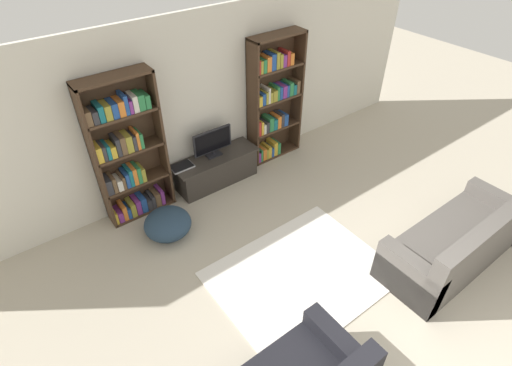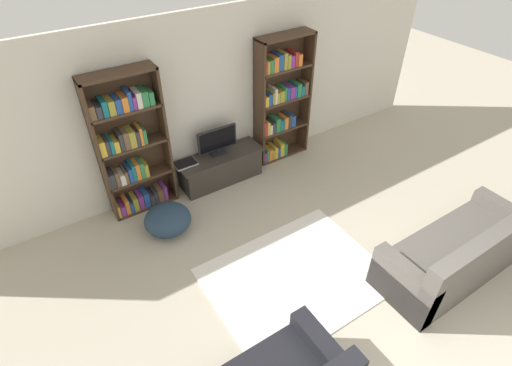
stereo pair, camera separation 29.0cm
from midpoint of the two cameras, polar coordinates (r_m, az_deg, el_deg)
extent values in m
cube|color=silver|center=(6.01, -9.87, 11.12)|extent=(8.80, 0.06, 2.60)
cube|color=#422D1E|center=(5.53, -23.41, 2.66)|extent=(0.04, 0.30, 2.10)
cube|color=#422D1E|center=(5.73, -14.91, 5.98)|extent=(0.04, 0.30, 2.10)
cube|color=#422D1E|center=(5.72, -19.58, 4.94)|extent=(0.95, 0.04, 2.10)
cube|color=#422D1E|center=(5.15, -21.50, 13.90)|extent=(0.95, 0.30, 0.04)
cube|color=#422D1E|center=(6.22, -17.17, -3.53)|extent=(0.91, 0.30, 0.04)
cube|color=gold|center=(6.07, -20.89, -4.35)|extent=(0.04, 0.24, 0.18)
cube|color=#7F338C|center=(6.08, -20.34, -4.20)|extent=(0.07, 0.24, 0.16)
cube|color=orange|center=(6.07, -19.82, -3.71)|extent=(0.06, 0.24, 0.23)
cube|color=#234C99|center=(6.10, -19.25, -3.73)|extent=(0.05, 0.24, 0.17)
cube|color=#9E9333|center=(6.09, -18.73, -3.32)|extent=(0.07, 0.24, 0.22)
cube|color=#7F338C|center=(6.10, -18.06, -2.98)|extent=(0.07, 0.24, 0.23)
cube|color=#234C99|center=(6.12, -17.36, -2.66)|extent=(0.08, 0.24, 0.24)
cube|color=#333338|center=(6.16, -16.61, -2.60)|extent=(0.07, 0.24, 0.17)
cube|color=#333338|center=(6.16, -16.09, -2.27)|extent=(0.05, 0.24, 0.20)
cube|color=brown|center=(6.17, -15.50, -1.95)|extent=(0.08, 0.24, 0.22)
cube|color=#7F338C|center=(6.18, -14.90, -1.60)|extent=(0.05, 0.24, 0.24)
cube|color=#422D1E|center=(5.89, -18.10, 0.29)|extent=(0.91, 0.30, 0.04)
cube|color=#333338|center=(5.74, -21.89, -0.24)|extent=(0.08, 0.24, 0.22)
cube|color=brown|center=(5.75, -21.22, 0.05)|extent=(0.05, 0.24, 0.23)
cube|color=silver|center=(5.78, -20.53, 0.04)|extent=(0.07, 0.24, 0.16)
cube|color=brown|center=(5.78, -20.05, 0.38)|extent=(0.04, 0.24, 0.19)
cube|color=#234C99|center=(5.78, -19.58, 0.68)|extent=(0.05, 0.24, 0.22)
cube|color=#196B75|center=(5.78, -19.13, 1.02)|extent=(0.05, 0.24, 0.25)
cube|color=orange|center=(5.79, -18.61, 1.22)|extent=(0.06, 0.24, 0.25)
cube|color=#2D7F47|center=(5.81, -18.07, 1.42)|extent=(0.05, 0.24, 0.25)
cube|color=#9E9333|center=(5.83, -17.52, 1.46)|extent=(0.06, 0.24, 0.21)
cube|color=#422D1E|center=(5.60, -19.14, 4.52)|extent=(0.91, 0.30, 0.04)
cube|color=gold|center=(5.45, -23.20, 4.02)|extent=(0.07, 0.24, 0.21)
cube|color=#333338|center=(5.47, -22.56, 4.23)|extent=(0.05, 0.24, 0.21)
cube|color=#196B75|center=(5.48, -22.04, 4.38)|extent=(0.05, 0.24, 0.19)
cube|color=gold|center=(5.50, -21.43, 4.48)|extent=(0.07, 0.24, 0.16)
cube|color=#333338|center=(5.49, -20.86, 5.09)|extent=(0.05, 0.24, 0.25)
cube|color=brown|center=(5.50, -20.23, 5.35)|extent=(0.07, 0.24, 0.25)
cube|color=#9E9333|center=(5.52, -19.45, 5.58)|extent=(0.08, 0.24, 0.24)
cube|color=#333338|center=(5.54, -18.76, 5.73)|extent=(0.05, 0.24, 0.21)
cube|color=orange|center=(5.54, -18.35, 6.08)|extent=(0.04, 0.24, 0.25)
cube|color=#2D7F47|center=(5.56, -17.89, 6.09)|extent=(0.04, 0.24, 0.22)
cube|color=#422D1E|center=(5.35, -20.29, 9.18)|extent=(0.91, 0.30, 0.04)
cube|color=brown|center=(5.21, -24.60, 8.64)|extent=(0.07, 0.24, 0.18)
cube|color=#333338|center=(5.23, -23.78, 8.82)|extent=(0.07, 0.24, 0.16)
cube|color=#196B75|center=(5.23, -23.08, 9.33)|extent=(0.07, 0.24, 0.21)
cube|color=#9E9333|center=(5.25, -22.23, 9.55)|extent=(0.08, 0.24, 0.19)
cube|color=#234C99|center=(5.27, -21.37, 9.88)|extent=(0.07, 0.24, 0.19)
cube|color=orange|center=(5.28, -20.56, 10.20)|extent=(0.08, 0.24, 0.20)
cube|color=#234C99|center=(5.29, -19.97, 10.70)|extent=(0.05, 0.24, 0.25)
cube|color=#7F338C|center=(5.32, -19.36, 10.48)|extent=(0.04, 0.24, 0.17)
cube|color=silver|center=(5.32, -18.79, 10.91)|extent=(0.07, 0.24, 0.21)
cube|color=#2D7F47|center=(5.34, -18.00, 11.16)|extent=(0.08, 0.24, 0.21)
cube|color=#2D7F47|center=(5.37, -17.17, 11.32)|extent=(0.06, 0.24, 0.18)
cube|color=#422D1E|center=(6.37, -1.78, 10.75)|extent=(0.04, 0.30, 2.10)
cube|color=#422D1E|center=(6.88, 4.59, 12.84)|extent=(0.04, 0.30, 2.10)
cube|color=#422D1E|center=(6.70, 0.80, 12.26)|extent=(0.95, 0.04, 2.10)
cube|color=#422D1E|center=(6.22, 1.68, 20.39)|extent=(0.95, 0.30, 0.04)
cube|color=#422D1E|center=(7.13, 1.38, 4.41)|extent=(0.91, 0.30, 0.04)
cube|color=#7F338C|center=(6.85, -1.25, 3.96)|extent=(0.05, 0.24, 0.18)
cube|color=#2D7F47|center=(6.87, -0.90, 4.24)|extent=(0.04, 0.24, 0.22)
cube|color=orange|center=(6.90, -0.49, 4.38)|extent=(0.07, 0.24, 0.21)
cube|color=#9E9333|center=(6.94, -0.08, 4.47)|extent=(0.04, 0.24, 0.19)
cube|color=gold|center=(6.96, 0.28, 4.71)|extent=(0.06, 0.24, 0.22)
cube|color=#234C99|center=(7.00, 0.68, 4.74)|extent=(0.05, 0.24, 0.18)
cube|color=gold|center=(7.01, 1.09, 5.18)|extent=(0.07, 0.24, 0.26)
cube|color=#2D7F47|center=(7.06, 1.58, 5.25)|extent=(0.06, 0.24, 0.22)
cube|color=#422D1E|center=(6.85, 1.44, 8.05)|extent=(0.91, 0.30, 0.04)
cube|color=#B72D28|center=(6.56, -1.32, 7.99)|extent=(0.05, 0.24, 0.25)
cube|color=gold|center=(6.59, -0.91, 8.08)|extent=(0.04, 0.24, 0.23)
cube|color=silver|center=(6.63, -0.53, 7.98)|extent=(0.05, 0.24, 0.17)
cube|color=#333338|center=(6.66, -0.13, 8.21)|extent=(0.06, 0.24, 0.19)
cube|color=#2D7F47|center=(6.69, 0.42, 8.59)|extent=(0.08, 0.24, 0.24)
cube|color=#196B75|center=(6.74, 1.01, 8.63)|extent=(0.07, 0.24, 0.19)
cube|color=orange|center=(6.78, 1.55, 8.92)|extent=(0.07, 0.24, 0.21)
cube|color=#333338|center=(6.82, 2.04, 9.16)|extent=(0.06, 0.24, 0.23)
cube|color=#234C99|center=(6.86, 2.53, 9.24)|extent=(0.08, 0.24, 0.20)
cube|color=#422D1E|center=(6.60, 1.52, 11.99)|extent=(0.91, 0.30, 0.04)
cube|color=gold|center=(6.33, -1.30, 11.78)|extent=(0.07, 0.24, 0.16)
cube|color=#234C99|center=(6.36, -0.76, 12.07)|extent=(0.06, 0.24, 0.19)
cube|color=#9E9333|center=(6.39, -0.33, 12.26)|extent=(0.04, 0.24, 0.20)
cube|color=silver|center=(6.40, -0.01, 12.59)|extent=(0.04, 0.24, 0.26)
cube|color=#9E9333|center=(6.45, 0.33, 12.37)|extent=(0.05, 0.24, 0.18)
cube|color=#9E9333|center=(6.48, 0.85, 12.57)|extent=(0.08, 0.24, 0.18)
cube|color=#2D7F47|center=(6.51, 1.33, 12.90)|extent=(0.04, 0.24, 0.23)
cube|color=#234C99|center=(6.55, 1.72, 12.94)|extent=(0.05, 0.24, 0.21)
cube|color=#7F338C|center=(6.59, 2.26, 13.10)|extent=(0.08, 0.24, 0.21)
cube|color=#234C99|center=(6.63, 2.73, 13.21)|extent=(0.05, 0.24, 0.20)
cube|color=#2D7F47|center=(6.67, 3.21, 13.46)|extent=(0.08, 0.24, 0.22)
cube|color=#196B75|center=(6.73, 3.72, 13.40)|extent=(0.06, 0.24, 0.17)
cube|color=brown|center=(6.76, 4.20, 13.74)|extent=(0.07, 0.24, 0.22)
cube|color=#422D1E|center=(6.39, 1.60, 16.22)|extent=(0.91, 0.30, 0.04)
cube|color=#B72D28|center=(6.10, -1.53, 16.36)|extent=(0.04, 0.24, 0.21)
cube|color=#9E9333|center=(6.12, -1.18, 16.39)|extent=(0.04, 0.24, 0.20)
cube|color=#2D7F47|center=(6.15, -0.72, 16.54)|extent=(0.06, 0.24, 0.20)
cube|color=orange|center=(6.19, -0.12, 16.80)|extent=(0.08, 0.24, 0.22)
cube|color=#234C99|center=(6.24, 0.54, 17.06)|extent=(0.08, 0.24, 0.25)
cube|color=#9E9333|center=(6.28, 1.16, 17.26)|extent=(0.06, 0.24, 0.26)
cube|color=#9E9333|center=(6.33, 1.67, 17.21)|extent=(0.05, 0.24, 0.21)
cube|color=#7F338C|center=(6.37, 2.15, 17.23)|extent=(0.07, 0.24, 0.19)
cube|color=#B72D28|center=(6.41, 2.68, 17.54)|extent=(0.06, 0.24, 0.23)
cube|color=orange|center=(6.46, 3.20, 17.47)|extent=(0.07, 0.24, 0.18)
cube|color=#332D28|center=(6.38, -6.99, 1.81)|extent=(1.30, 0.43, 0.45)
cube|color=#332D28|center=(6.24, -7.16, 3.61)|extent=(1.38, 0.46, 0.04)
cube|color=black|center=(6.26, -7.42, 4.07)|extent=(0.24, 0.16, 0.03)
cylinder|color=black|center=(6.24, -7.45, 4.37)|extent=(0.04, 0.04, 0.05)
cube|color=black|center=(6.13, -7.61, 5.98)|extent=(0.65, 0.04, 0.36)
cube|color=black|center=(6.11, -7.51, 5.90)|extent=(0.60, 0.00, 0.33)
cube|color=#B7B7BC|center=(6.08, -11.94, 2.28)|extent=(0.34, 0.23, 0.02)
cube|color=black|center=(6.07, -11.96, 2.38)|extent=(0.33, 0.22, 0.00)
cube|color=white|center=(5.12, 4.86, -13.01)|extent=(2.10, 1.64, 0.02)
cube|color=black|center=(4.26, 9.43, -22.94)|extent=(0.18, 0.83, 0.58)
cube|color=#56514C|center=(5.64, 24.80, -8.23)|extent=(2.06, 0.82, 0.44)
cube|color=#56514C|center=(5.27, 28.94, -6.64)|extent=(2.06, 0.18, 0.47)
cube|color=#56514C|center=(4.96, 19.19, -12.65)|extent=(0.18, 0.82, 0.62)
cube|color=#56514C|center=(6.28, 29.55, -3.54)|extent=(0.18, 0.82, 0.62)
ellipsoid|color=#23384C|center=(5.63, -13.95, -5.71)|extent=(0.64, 0.64, 0.37)
camera|label=1|loc=(0.14, -91.56, -1.23)|focal=28.00mm
camera|label=2|loc=(0.14, 88.44, 1.23)|focal=28.00mm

